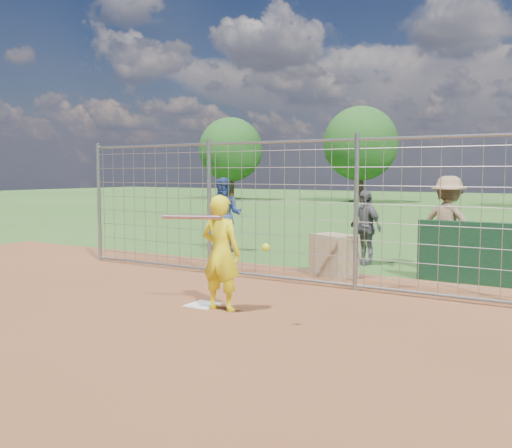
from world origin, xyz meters
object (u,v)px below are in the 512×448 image
Objects in this scene: equipment_bin at (334,256)px; bystander_a at (225,215)px; bystander_b at (365,227)px; batter at (221,253)px; bystander_c at (448,224)px.

bystander_a is at bearing 177.41° from equipment_bin.
bystander_a is 3.70m from bystander_b.
bystander_a is 1.15× the size of bystander_b.
bystander_a is 2.29× the size of equipment_bin.
batter is 5.30m from bystander_c.
bystander_b is (0.25, 4.99, -0.03)m from batter.
equipment_bin is at bearing 55.67° from bystander_c.
bystander_b is at bearing -16.35° from bystander_a.
bystander_c is (1.74, -0.07, 0.15)m from bystander_b.
bystander_c is (5.43, -0.14, 0.03)m from bystander_a.
batter is 2.07× the size of equipment_bin.
bystander_b is 1.75m from bystander_c.
bystander_c reaches higher than bystander_a.
bystander_c is 2.37× the size of equipment_bin.
equipment_bin is at bearing -58.83° from bystander_b.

